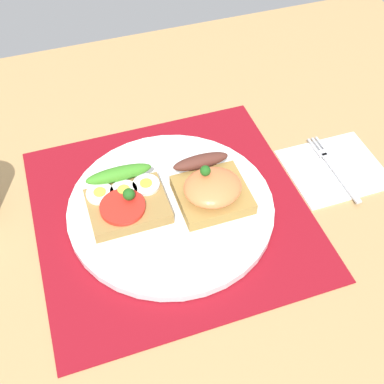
{
  "coord_description": "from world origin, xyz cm",
  "views": [
    {
      "loc": [
        -10.66,
        -40.38,
        52.05
      ],
      "look_at": [
        3.0,
        0.0,
        3.02
      ],
      "focal_mm": 45.73,
      "sensor_mm": 36.0,
      "label": 1
    }
  ],
  "objects": [
    {
      "name": "placemat",
      "position": [
        0.0,
        0.0,
        0.15
      ],
      "size": [
        36.09,
        35.59,
        0.3
      ],
      "primitive_type": "cube",
      "color": "maroon",
      "rests_on": "ground_plane"
    },
    {
      "name": "napkin",
      "position": [
        25.08,
        -0.32,
        0.3
      ],
      "size": [
        13.67,
        12.04,
        0.6
      ],
      "primitive_type": "cube",
      "color": "white",
      "rests_on": "ground_plane"
    },
    {
      "name": "fork",
      "position": [
        24.67,
        -0.02,
        0.76
      ],
      "size": [
        1.62,
        13.65,
        0.32
      ],
      "color": "#B7B7BC",
      "rests_on": "napkin"
    },
    {
      "name": "plate",
      "position": [
        0.0,
        0.0,
        0.91
      ],
      "size": [
        27.74,
        27.74,
        1.22
      ],
      "primitive_type": "cylinder",
      "color": "white",
      "rests_on": "placemat"
    },
    {
      "name": "sandwich_salmon",
      "position": [
        5.5,
        -0.55,
        3.55
      ],
      "size": [
        9.37,
        10.2,
        5.72
      ],
      "color": "olive",
      "rests_on": "plate"
    },
    {
      "name": "ground_plane",
      "position": [
        0.0,
        0.0,
        -1.6
      ],
      "size": [
        120.0,
        90.0,
        3.2
      ],
      "primitive_type": "cube",
      "color": "#AB8552"
    },
    {
      "name": "sandwich_egg_tomato",
      "position": [
        -5.67,
        1.65,
        2.93
      ],
      "size": [
        10.26,
        9.66,
        3.95
      ],
      "color": "olive",
      "rests_on": "plate"
    }
  ]
}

